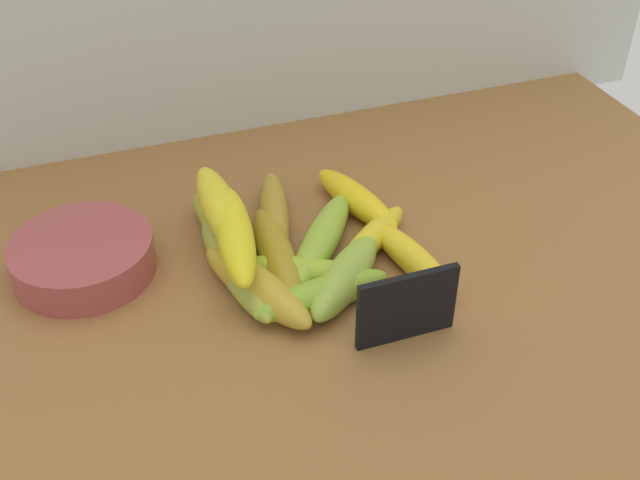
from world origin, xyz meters
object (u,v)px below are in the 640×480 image
banana_0 (356,199)px  banana_13 (235,234)px  banana_6 (371,239)px  banana_10 (322,240)px  banana_12 (222,210)px  banana_4 (277,256)px  banana_1 (227,237)px  banana_3 (274,217)px  banana_9 (345,277)px  banana_8 (235,269)px  banana_11 (306,272)px  banana_7 (257,287)px  fruit_bowl (83,257)px  banana_2 (412,258)px  banana_5 (322,295)px  chalkboard_sign (409,308)px

banana_0 → banana_13: 19.50cm
banana_13 → banana_6: bearing=-3.1°
banana_10 → banana_12: size_ratio=1.03×
banana_4 → banana_13: size_ratio=1.03×
banana_1 → banana_3: (6.55, 1.98, 0.00)cm
banana_6 → banana_10: 6.03cm
banana_6 → banana_9: bearing=-133.1°
banana_6 → banana_9: size_ratio=0.98×
banana_6 → banana_10: size_ratio=0.78×
banana_6 → banana_8: banana_8 is taller
banana_6 → banana_11: bearing=-160.2°
banana_13 → banana_11: bearing=-31.7°
banana_1 → banana_7: size_ratio=1.13×
fruit_bowl → banana_2: size_ratio=1.04×
banana_7 → banana_13: (-0.84, 5.41, 3.69)cm
fruit_bowl → banana_2: bearing=-19.1°
banana_2 → banana_11: 12.54cm
banana_1 → banana_8: size_ratio=1.01×
banana_11 → banana_13: 9.13cm
banana_4 → banana_13: bearing=171.1°
banana_0 → banana_3: bearing=-179.4°
fruit_bowl → banana_9: same height
banana_7 → banana_11: bearing=10.4°
banana_8 → fruit_bowl: bearing=154.4°
banana_4 → banana_8: banana_4 is taller
fruit_bowl → banana_5: bearing=-32.6°
banana_4 → banana_12: size_ratio=1.02×
banana_1 → banana_4: size_ratio=1.05×
banana_0 → banana_1: bearing=-173.2°
banana_6 → banana_10: banana_10 is taller
banana_5 → banana_1: bearing=117.3°
banana_1 → banana_13: size_ratio=1.08×
banana_5 → banana_7: 7.21cm
chalkboard_sign → banana_12: chalkboard_sign is taller
banana_5 → banana_12: (-7.46, 14.05, 3.81)cm
chalkboard_sign → banana_5: size_ratio=0.68×
banana_2 → banana_5: (-12.14, -2.79, 0.19)cm
chalkboard_sign → banana_0: size_ratio=0.69×
chalkboard_sign → banana_13: 21.39cm
banana_7 → chalkboard_sign: bearing=-37.7°
banana_10 → banana_3: bearing=120.8°
fruit_bowl → banana_5: size_ratio=1.02×
banana_3 → chalkboard_sign: bearing=-71.5°
banana_2 → banana_5: size_ratio=0.98×
banana_5 → banana_10: 9.84cm
banana_11 → banana_12: 12.62cm
banana_4 → banana_13: (-4.61, 0.72, 3.82)cm
banana_3 → banana_2: bearing=-45.7°
banana_2 → banana_6: bearing=120.5°
banana_5 → banana_13: bearing=129.6°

